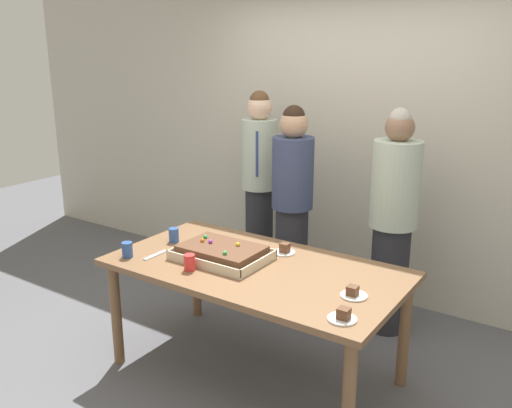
% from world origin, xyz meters
% --- Properties ---
extents(ground_plane, '(12.00, 12.00, 0.00)m').
position_xyz_m(ground_plane, '(0.00, 0.00, 0.00)').
color(ground_plane, '#5B5B60').
extents(interior_back_panel, '(8.00, 0.12, 3.00)m').
position_xyz_m(interior_back_panel, '(0.00, 1.60, 1.50)').
color(interior_back_panel, beige).
rests_on(interior_back_panel, ground_plane).
extents(party_table, '(1.85, 0.99, 0.77)m').
position_xyz_m(party_table, '(0.00, 0.00, 0.68)').
color(party_table, brown).
rests_on(party_table, ground_plane).
extents(sheet_cake, '(0.58, 0.41, 0.11)m').
position_xyz_m(sheet_cake, '(-0.24, -0.03, 0.81)').
color(sheet_cake, beige).
rests_on(sheet_cake, party_table).
extents(plated_slice_near_left, '(0.15, 0.15, 0.07)m').
position_xyz_m(plated_slice_near_left, '(0.76, -0.34, 0.79)').
color(plated_slice_near_left, white).
rests_on(plated_slice_near_left, party_table).
extents(plated_slice_near_right, '(0.15, 0.15, 0.06)m').
position_xyz_m(plated_slice_near_right, '(0.69, -0.07, 0.78)').
color(plated_slice_near_right, white).
rests_on(plated_slice_near_right, party_table).
extents(plated_slice_far_left, '(0.15, 0.15, 0.07)m').
position_xyz_m(plated_slice_far_left, '(0.04, 0.28, 0.79)').
color(plated_slice_far_left, white).
rests_on(plated_slice_far_left, party_table).
extents(drink_cup_nearest, '(0.07, 0.07, 0.10)m').
position_xyz_m(drink_cup_nearest, '(-0.77, -0.34, 0.82)').
color(drink_cup_nearest, '#2D5199').
rests_on(drink_cup_nearest, party_table).
extents(drink_cup_middle, '(0.07, 0.07, 0.10)m').
position_xyz_m(drink_cup_middle, '(-0.29, -0.28, 0.82)').
color(drink_cup_middle, red).
rests_on(drink_cup_middle, party_table).
extents(drink_cup_far_end, '(0.07, 0.07, 0.10)m').
position_xyz_m(drink_cup_far_end, '(-0.72, 0.04, 0.82)').
color(drink_cup_far_end, '#2D5199').
rests_on(drink_cup_far_end, party_table).
extents(cake_server_utensil, '(0.03, 0.20, 0.01)m').
position_xyz_m(cake_server_utensil, '(-0.64, -0.23, 0.77)').
color(cake_server_utensil, silver).
rests_on(cake_server_utensil, party_table).
extents(person_serving_front, '(0.35, 0.35, 1.68)m').
position_xyz_m(person_serving_front, '(0.50, 1.05, 0.87)').
color(person_serving_front, '#28282D').
rests_on(person_serving_front, ground_plane).
extents(person_green_shirt_behind, '(0.30, 0.30, 1.74)m').
position_xyz_m(person_green_shirt_behind, '(-0.75, 1.18, 0.93)').
color(person_green_shirt_behind, '#28282D').
rests_on(person_green_shirt_behind, ground_plane).
extents(person_striped_tie_right, '(0.32, 0.32, 1.67)m').
position_xyz_m(person_striped_tie_right, '(-0.28, 0.94, 0.88)').
color(person_striped_tie_right, '#28282D').
rests_on(person_striped_tie_right, ground_plane).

